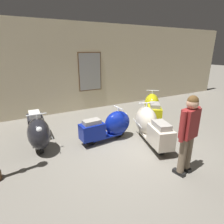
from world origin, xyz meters
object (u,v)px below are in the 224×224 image
at_px(visitor_0, 189,131).
at_px(scooter_1, 110,126).
at_px(scooter_0, 38,131).
at_px(scooter_3, 152,107).
at_px(scooter_2, 150,125).

bearing_deg(visitor_0, scooter_1, 6.94).
xyz_separation_m(scooter_0, scooter_1, (1.97, -0.55, -0.05)).
height_order(scooter_3, visitor_0, visitor_0).
xyz_separation_m(scooter_3, visitor_0, (-1.58, -2.97, 0.53)).
bearing_deg(scooter_3, scooter_2, 172.25).
bearing_deg(visitor_0, scooter_0, 33.68).
xyz_separation_m(scooter_2, visitor_0, (-0.30, -1.57, 0.52)).
bearing_deg(scooter_1, visitor_0, -76.10).
bearing_deg(scooter_0, scooter_3, 94.77).
distance_m(scooter_0, visitor_0, 3.87).
relative_size(scooter_0, scooter_1, 1.09).
xyz_separation_m(scooter_1, scooter_3, (2.26, 0.76, 0.05)).
distance_m(scooter_2, visitor_0, 1.68).
bearing_deg(scooter_1, scooter_3, 15.32).
relative_size(scooter_1, visitor_0, 0.93).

